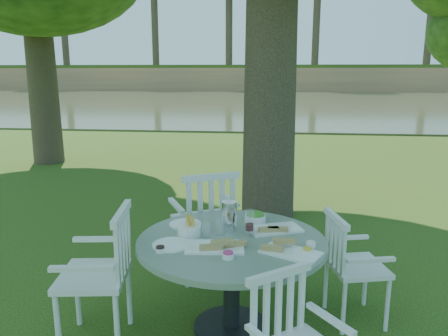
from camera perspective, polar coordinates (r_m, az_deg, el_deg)
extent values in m
plane|color=#1D370B|center=(4.83, -0.27, -10.40)|extent=(140.00, 140.00, 0.00)
cylinder|color=black|center=(3.46, 0.96, -20.04)|extent=(0.56, 0.56, 0.04)
cylinder|color=black|center=(3.29, 0.99, -15.07)|extent=(0.12, 0.12, 0.64)
cylinder|color=slate|center=(3.15, 1.01, -9.61)|extent=(1.35, 1.35, 0.04)
cylinder|color=silver|center=(3.56, 20.55, -16.41)|extent=(0.03, 0.03, 0.42)
cylinder|color=silver|center=(3.85, 17.96, -13.91)|extent=(0.03, 0.03, 0.42)
cylinder|color=silver|center=(3.43, 15.36, -17.21)|extent=(0.03, 0.03, 0.42)
cylinder|color=silver|center=(3.73, 13.15, -14.51)|extent=(0.03, 0.03, 0.42)
cube|color=silver|center=(3.54, 16.98, -12.20)|extent=(0.48, 0.51, 0.04)
cube|color=silver|center=(3.39, 14.29, -9.54)|extent=(0.14, 0.42, 0.43)
cylinder|color=silver|center=(4.43, -0.73, -9.09)|extent=(0.04, 0.04, 0.50)
cylinder|color=silver|center=(4.31, -6.38, -9.82)|extent=(0.04, 0.04, 0.50)
cylinder|color=silver|center=(4.08, 1.27, -11.03)|extent=(0.04, 0.04, 0.50)
cylinder|color=silver|center=(3.95, -4.86, -11.92)|extent=(0.04, 0.04, 0.50)
cube|color=silver|center=(4.09, -2.70, -6.90)|extent=(0.67, 0.65, 0.04)
cube|color=silver|center=(3.81, -1.67, -4.62)|extent=(0.48, 0.28, 0.51)
cylinder|color=silver|center=(3.58, -18.58, -15.47)|extent=(0.04, 0.04, 0.48)
cylinder|color=silver|center=(3.23, -20.87, -18.93)|extent=(0.04, 0.04, 0.48)
cylinder|color=silver|center=(3.49, -12.29, -15.84)|extent=(0.04, 0.04, 0.48)
cylinder|color=silver|center=(3.13, -13.80, -19.52)|extent=(0.04, 0.04, 0.48)
cube|color=silver|center=(3.23, -16.67, -13.32)|extent=(0.51, 0.55, 0.04)
cube|color=silver|center=(3.09, -13.05, -9.76)|extent=(0.11, 0.49, 0.49)
cube|color=silver|center=(2.52, 7.12, -17.49)|extent=(0.36, 0.29, 0.42)
cube|color=white|center=(2.99, -1.18, -10.27)|extent=(0.41, 0.27, 0.01)
cube|color=white|center=(2.94, 8.71, -10.84)|extent=(0.43, 0.37, 0.01)
cube|color=white|center=(3.33, 6.65, -7.92)|extent=(0.44, 0.35, 0.02)
cylinder|color=white|center=(3.05, -6.88, -9.92)|extent=(0.26, 0.26, 0.01)
cylinder|color=white|center=(3.43, -5.07, -7.32)|extent=(0.25, 0.25, 0.01)
cylinder|color=white|center=(3.22, -4.56, -8.12)|extent=(0.18, 0.18, 0.07)
cylinder|color=white|center=(3.48, 4.12, -6.59)|extent=(0.17, 0.17, 0.06)
cylinder|color=silver|center=(3.26, 0.69, -6.32)|extent=(0.11, 0.11, 0.23)
cylinder|color=white|center=(3.17, 3.36, -7.21)|extent=(0.07, 0.07, 0.19)
cylinder|color=white|center=(3.20, -0.42, -7.78)|extent=(0.06, 0.06, 0.11)
cylinder|color=white|center=(3.16, -2.34, -8.16)|extent=(0.06, 0.06, 0.10)
cylinder|color=white|center=(2.84, 0.53, -11.40)|extent=(0.08, 0.08, 0.03)
cylinder|color=white|center=(2.95, 10.82, -10.70)|extent=(0.07, 0.07, 0.03)
cylinder|color=white|center=(3.06, 11.28, -9.85)|extent=(0.07, 0.07, 0.03)
cylinder|color=white|center=(2.96, -8.32, -10.54)|extent=(0.07, 0.07, 0.03)
cube|color=#373E24|center=(27.49, 5.44, 8.52)|extent=(100.00, 28.00, 0.12)
cube|color=#9C6D49|center=(42.93, 5.91, 11.39)|extent=(100.00, 3.00, 2.20)
cube|color=#1D370B|center=(50.43, 6.05, 12.97)|extent=(100.00, 18.00, 0.30)
cylinder|color=black|center=(50.71, -21.21, 19.43)|extent=(0.70, 0.70, 13.00)
cylinder|color=black|center=(47.41, -10.85, 20.56)|extent=(0.70, 0.70, 13.00)
cylinder|color=black|center=(45.66, 0.79, 21.09)|extent=(0.70, 0.70, 13.00)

